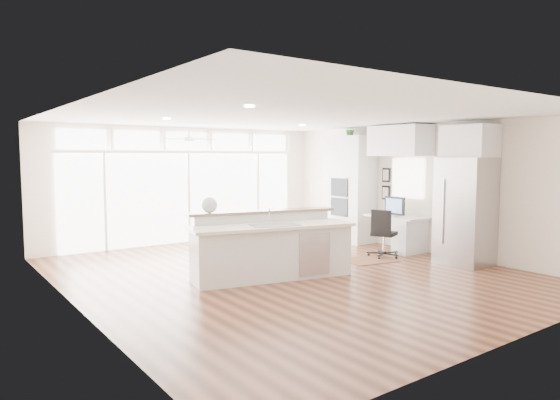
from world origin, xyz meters
TOP-DOWN VIEW (x-y plane):
  - floor at (0.00, 0.00)m, footprint 7.00×8.00m
  - ceiling at (0.00, 0.00)m, footprint 7.00×8.00m
  - wall_back at (0.00, 4.00)m, footprint 7.00×0.04m
  - wall_front at (0.00, -4.00)m, footprint 7.00×0.04m
  - wall_left at (-3.50, 0.00)m, footprint 0.04×8.00m
  - wall_right at (3.50, 0.00)m, footprint 0.04×8.00m
  - glass_wall at (0.00, 3.94)m, footprint 5.80×0.06m
  - transom_row at (0.00, 3.94)m, footprint 5.90×0.06m
  - desk_window at (3.46, 0.30)m, footprint 0.04×0.85m
  - ceiling_fan at (-0.50, 2.80)m, footprint 1.16×1.16m
  - recessed_lights at (0.00, 0.20)m, footprint 3.40×3.00m
  - oven_cabinet at (3.17, 1.80)m, footprint 0.64×1.20m
  - desk_nook at (3.13, 0.30)m, footprint 0.72×1.30m
  - upper_cabinets at (3.17, 0.30)m, footprint 0.64×1.30m
  - refrigerator at (3.11, -1.35)m, footprint 0.76×0.90m
  - fridge_cabinet at (3.17, -1.35)m, footprint 0.64×0.90m
  - framed_photos at (3.46, 0.92)m, footprint 0.06×0.22m
  - kitchen_island at (-0.43, -0.11)m, footprint 2.91×1.62m
  - rug at (1.90, -0.08)m, footprint 1.10×0.88m
  - office_chair at (2.40, 0.00)m, footprint 0.65×0.63m
  - fishbowl at (-1.27, 0.49)m, footprint 0.31×0.31m
  - monitor at (3.05, 0.30)m, footprint 0.09×0.52m
  - keyboard at (2.88, 0.30)m, footprint 0.12×0.29m
  - potted_plant at (3.17, 1.80)m, footprint 0.35×0.38m

SIDE VIEW (x-z plane):
  - floor at x=0.00m, z-range -0.02..0.00m
  - rug at x=1.90m, z-range 0.00..0.01m
  - desk_nook at x=3.13m, z-range 0.00..0.76m
  - office_chair at x=2.40m, z-range 0.00..0.96m
  - kitchen_island at x=-0.43m, z-range 0.00..1.09m
  - keyboard at x=2.88m, z-range 0.76..0.77m
  - monitor at x=3.05m, z-range 0.76..1.19m
  - refrigerator at x=3.11m, z-range 0.00..2.00m
  - glass_wall at x=0.00m, z-range 0.01..2.09m
  - fishbowl at x=-1.27m, z-range 1.09..1.36m
  - oven_cabinet at x=3.17m, z-range 0.00..2.50m
  - wall_back at x=0.00m, z-range 0.00..2.70m
  - wall_front at x=0.00m, z-range 0.00..2.70m
  - wall_left at x=-3.50m, z-range 0.00..2.70m
  - wall_right at x=3.50m, z-range 0.00..2.70m
  - framed_photos at x=3.46m, z-range 1.00..1.80m
  - desk_window at x=3.46m, z-range 1.12..1.98m
  - fridge_cabinet at x=3.17m, z-range 2.00..2.60m
  - upper_cabinets at x=3.17m, z-range 2.03..2.67m
  - transom_row at x=0.00m, z-range 2.18..2.58m
  - ceiling_fan at x=-0.50m, z-range 2.32..2.64m
  - potted_plant at x=3.17m, z-range 2.50..2.76m
  - recessed_lights at x=0.00m, z-range 2.67..2.69m
  - ceiling at x=0.00m, z-range 2.69..2.71m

